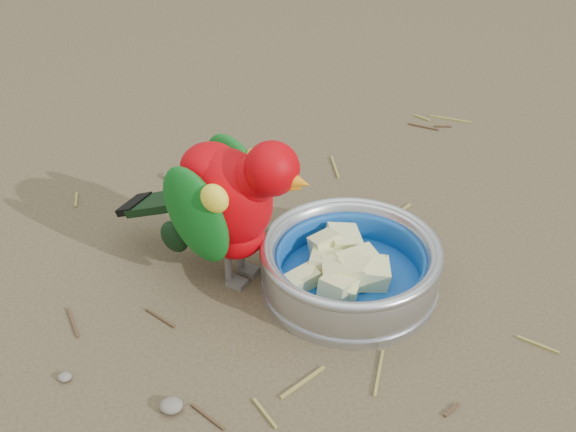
{
  "coord_description": "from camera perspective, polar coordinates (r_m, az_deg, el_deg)",
  "views": [
    {
      "loc": [
        -0.18,
        -0.66,
        0.6
      ],
      "look_at": [
        -0.09,
        0.08,
        0.08
      ],
      "focal_mm": 50.0,
      "sensor_mm": 36.0,
      "label": 1
    }
  ],
  "objects": [
    {
      "name": "lory_parrot",
      "position": [
        0.9,
        -4.23,
        0.44
      ],
      "size": [
        0.25,
        0.22,
        0.19
      ],
      "primitive_type": null,
      "rotation": [
        0.0,
        0.0,
        -2.2
      ],
      "color": "#B60007",
      "rests_on": "ground"
    },
    {
      "name": "bowl_wall",
      "position": [
        0.91,
        4.48,
        -3.35
      ],
      "size": [
        0.2,
        0.2,
        0.04
      ],
      "primitive_type": null,
      "color": "#B2B2BA",
      "rests_on": "food_bowl"
    },
    {
      "name": "ground",
      "position": [
        0.91,
        6.4,
        -6.67
      ],
      "size": [
        60.0,
        60.0,
        0.0
      ],
      "primitive_type": "plane",
      "color": "brown"
    },
    {
      "name": "ground_debris",
      "position": [
        0.97,
        5.8,
        -3.57
      ],
      "size": [
        0.9,
        0.8,
        0.01
      ],
      "primitive_type": null,
      "color": "olive",
      "rests_on": "ground"
    },
    {
      "name": "fruit_wedges",
      "position": [
        0.92,
        4.46,
        -3.69
      ],
      "size": [
        0.12,
        0.12,
        0.03
      ],
      "primitive_type": null,
      "color": "beige",
      "rests_on": "food_bowl"
    },
    {
      "name": "food_bowl",
      "position": [
        0.93,
        4.4,
        -4.8
      ],
      "size": [
        0.2,
        0.2,
        0.02
      ],
      "primitive_type": "cylinder",
      "color": "#B2B2BA",
      "rests_on": "ground"
    }
  ]
}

